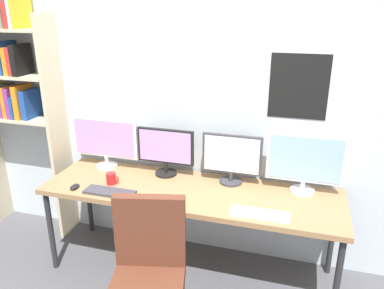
{
  "coord_description": "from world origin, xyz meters",
  "views": [
    {
      "loc": [
        0.75,
        -1.89,
        2.07
      ],
      "look_at": [
        0.0,
        0.65,
        1.09
      ],
      "focal_mm": 35.45,
      "sensor_mm": 36.0,
      "label": 1
    }
  ],
  "objects_px": {
    "monitor_center_left": "(166,150)",
    "computer_mouse": "(75,187)",
    "keyboard_left": "(110,192)",
    "keyboard_right": "(260,214)",
    "monitor_center_right": "(232,158)",
    "monitor_far_right": "(305,161)",
    "coffee_mug": "(111,179)",
    "desk": "(190,195)",
    "bookshelf": "(9,81)",
    "monitor_far_left": "(105,140)"
  },
  "relations": [
    {
      "from": "keyboard_right",
      "to": "coffee_mug",
      "type": "relative_size",
      "value": 3.76
    },
    {
      "from": "monitor_far_right",
      "to": "keyboard_right",
      "type": "distance_m",
      "value": 0.57
    },
    {
      "from": "monitor_far_left",
      "to": "coffee_mug",
      "type": "distance_m",
      "value": 0.41
    },
    {
      "from": "monitor_far_left",
      "to": "keyboard_right",
      "type": "height_order",
      "value": "monitor_far_left"
    },
    {
      "from": "desk",
      "to": "monitor_center_right",
      "type": "relative_size",
      "value": 4.91
    },
    {
      "from": "monitor_center_left",
      "to": "coffee_mug",
      "type": "height_order",
      "value": "monitor_center_left"
    },
    {
      "from": "desk",
      "to": "keyboard_right",
      "type": "bearing_deg",
      "value": -22.33
    },
    {
      "from": "monitor_center_left",
      "to": "monitor_far_right",
      "type": "distance_m",
      "value": 1.09
    },
    {
      "from": "bookshelf",
      "to": "monitor_center_left",
      "type": "distance_m",
      "value": 1.54
    },
    {
      "from": "monitor_center_left",
      "to": "monitor_far_right",
      "type": "relative_size",
      "value": 0.85
    },
    {
      "from": "bookshelf",
      "to": "monitor_far_right",
      "type": "height_order",
      "value": "bookshelf"
    },
    {
      "from": "monitor_far_right",
      "to": "desk",
      "type": "bearing_deg",
      "value": -165.5
    },
    {
      "from": "monitor_center_right",
      "to": "desk",
      "type": "bearing_deg",
      "value": -142.2
    },
    {
      "from": "monitor_far_right",
      "to": "keyboard_left",
      "type": "relative_size",
      "value": 1.44
    },
    {
      "from": "desk",
      "to": "monitor_center_left",
      "type": "height_order",
      "value": "monitor_center_left"
    },
    {
      "from": "desk",
      "to": "monitor_center_left",
      "type": "xyz_separation_m",
      "value": [
        -0.27,
        0.21,
        0.27
      ]
    },
    {
      "from": "monitor_far_left",
      "to": "coffee_mug",
      "type": "xyz_separation_m",
      "value": [
        0.2,
        -0.29,
        -0.2
      ]
    },
    {
      "from": "monitor_far_right",
      "to": "computer_mouse",
      "type": "bearing_deg",
      "value": -164.99
    },
    {
      "from": "bookshelf",
      "to": "monitor_far_right",
      "type": "distance_m",
      "value": 2.6
    },
    {
      "from": "computer_mouse",
      "to": "coffee_mug",
      "type": "xyz_separation_m",
      "value": [
        0.23,
        0.16,
        0.03
      ]
    },
    {
      "from": "desk",
      "to": "monitor_center_left",
      "type": "relative_size",
      "value": 4.8
    },
    {
      "from": "keyboard_left",
      "to": "keyboard_right",
      "type": "relative_size",
      "value": 0.98
    },
    {
      "from": "monitor_far_right",
      "to": "monitor_center_left",
      "type": "bearing_deg",
      "value": -179.99
    },
    {
      "from": "keyboard_left",
      "to": "coffee_mug",
      "type": "relative_size",
      "value": 3.67
    },
    {
      "from": "keyboard_right",
      "to": "monitor_far_left",
      "type": "bearing_deg",
      "value": 162.24
    },
    {
      "from": "keyboard_left",
      "to": "desk",
      "type": "bearing_deg",
      "value": 22.33
    },
    {
      "from": "bookshelf",
      "to": "monitor_center_left",
      "type": "height_order",
      "value": "bookshelf"
    },
    {
      "from": "desk",
      "to": "monitor_center_left",
      "type": "bearing_deg",
      "value": 142.2
    },
    {
      "from": "monitor_center_left",
      "to": "coffee_mug",
      "type": "xyz_separation_m",
      "value": [
        -0.35,
        -0.29,
        -0.17
      ]
    },
    {
      "from": "monitor_far_right",
      "to": "coffee_mug",
      "type": "distance_m",
      "value": 1.49
    },
    {
      "from": "coffee_mug",
      "to": "computer_mouse",
      "type": "bearing_deg",
      "value": -146.0
    },
    {
      "from": "keyboard_right",
      "to": "bookshelf",
      "type": "bearing_deg",
      "value": 168.67
    },
    {
      "from": "bookshelf",
      "to": "monitor_far_right",
      "type": "relative_size",
      "value": 3.9
    },
    {
      "from": "monitor_center_right",
      "to": "keyboard_right",
      "type": "xyz_separation_m",
      "value": [
        0.29,
        -0.44,
        -0.2
      ]
    },
    {
      "from": "desk",
      "to": "bookshelf",
      "type": "height_order",
      "value": "bookshelf"
    },
    {
      "from": "monitor_center_left",
      "to": "computer_mouse",
      "type": "distance_m",
      "value": 0.76
    },
    {
      "from": "monitor_far_right",
      "to": "coffee_mug",
      "type": "relative_size",
      "value": 5.28
    },
    {
      "from": "monitor_far_left",
      "to": "keyboard_right",
      "type": "relative_size",
      "value": 1.49
    },
    {
      "from": "monitor_center_right",
      "to": "computer_mouse",
      "type": "height_order",
      "value": "monitor_center_right"
    },
    {
      "from": "monitor_center_right",
      "to": "monitor_far_right",
      "type": "distance_m",
      "value": 0.55
    },
    {
      "from": "keyboard_left",
      "to": "coffee_mug",
      "type": "distance_m",
      "value": 0.17
    },
    {
      "from": "bookshelf",
      "to": "coffee_mug",
      "type": "relative_size",
      "value": 20.57
    },
    {
      "from": "monitor_center_right",
      "to": "coffee_mug",
      "type": "bearing_deg",
      "value": -161.92
    },
    {
      "from": "monitor_far_left",
      "to": "monitor_center_right",
      "type": "height_order",
      "value": "monitor_far_left"
    },
    {
      "from": "coffee_mug",
      "to": "bookshelf",
      "type": "bearing_deg",
      "value": 164.42
    },
    {
      "from": "computer_mouse",
      "to": "coffee_mug",
      "type": "relative_size",
      "value": 0.91
    },
    {
      "from": "monitor_far_right",
      "to": "monitor_center_right",
      "type": "bearing_deg",
      "value": -179.99
    },
    {
      "from": "coffee_mug",
      "to": "monitor_center_left",
      "type": "bearing_deg",
      "value": 39.99
    },
    {
      "from": "bookshelf",
      "to": "computer_mouse",
      "type": "height_order",
      "value": "bookshelf"
    },
    {
      "from": "computer_mouse",
      "to": "coffee_mug",
      "type": "height_order",
      "value": "coffee_mug"
    }
  ]
}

